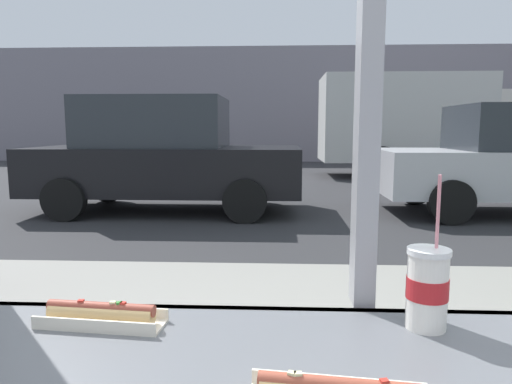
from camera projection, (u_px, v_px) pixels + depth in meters
ground_plane at (288, 198)px, 9.08m from camera, size 60.00×60.00×0.00m
sidewalk_strip at (311, 345)px, 2.74m from camera, size 16.00×2.80×0.15m
building_facade_far at (283, 105)px, 19.29m from camera, size 28.00×1.20×4.64m
soda_cup_right at (427, 287)px, 0.96m from camera, size 0.09×0.09×0.33m
hotdog_tray_near at (101, 315)px, 0.98m from camera, size 0.28×0.11×0.05m
parked_car_black at (164, 155)px, 7.50m from camera, size 4.29×1.99×1.84m
box_truck at (428, 122)px, 12.87m from camera, size 6.16×2.44×2.79m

